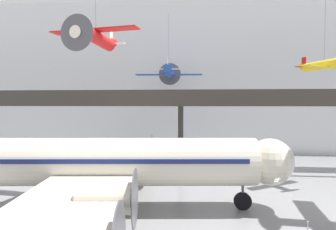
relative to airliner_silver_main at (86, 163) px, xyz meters
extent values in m
cube|color=silver|center=(6.09, 27.82, 8.76)|extent=(140.00, 3.00, 24.66)
cube|color=#38332D|center=(6.09, 16.10, 4.50)|extent=(110.00, 3.20, 0.90)
cube|color=#38332D|center=(6.09, 14.56, 5.50)|extent=(110.00, 0.12, 1.10)
cylinder|color=#38332D|center=(6.09, 17.06, 0.24)|extent=(0.70, 0.70, 7.63)
cylinder|color=beige|center=(0.12, 0.01, 0.06)|extent=(25.20, 6.13, 3.55)
sphere|color=beige|center=(13.67, 1.43, 0.06)|extent=(3.48, 3.48, 3.48)
cube|color=navy|center=(0.12, 0.01, 0.42)|extent=(23.48, 6.02, 0.32)
cube|color=beige|center=(-0.03, 9.81, -0.73)|extent=(7.44, 16.49, 0.28)
cube|color=beige|center=(2.00, -9.60, -0.73)|extent=(7.44, 16.49, 0.28)
cylinder|color=beige|center=(2.07, 6.50, -0.68)|extent=(3.06, 2.00, 1.71)
cylinder|color=#4C4C51|center=(3.66, 6.66, -0.68)|extent=(0.40, 3.23, 3.24)
cylinder|color=beige|center=(1.50, 11.90, -0.68)|extent=(3.06, 2.00, 1.71)
cylinder|color=#4C4C51|center=(3.09, 12.06, -0.68)|extent=(0.40, 3.23, 3.24)
cylinder|color=beige|center=(3.37, -5.93, -0.68)|extent=(3.06, 2.00, 1.71)
cylinder|color=#4C4C51|center=(4.96, -5.76, -0.68)|extent=(0.40, 3.23, 3.24)
cylinder|color=#4C4C51|center=(11.67, 1.22, -2.32)|extent=(0.20, 0.20, 1.21)
cylinder|color=black|center=(11.67, 1.22, -2.93)|extent=(1.33, 0.51, 1.30)
cylinder|color=#4C4C51|center=(0.11, 2.87, -2.32)|extent=(0.20, 0.20, 1.21)
cylinder|color=black|center=(0.11, 2.87, -2.93)|extent=(1.33, 0.51, 1.30)
cylinder|color=#4C4C51|center=(0.70, -2.78, -2.32)|extent=(0.20, 0.20, 1.21)
cylinder|color=black|center=(0.70, -2.78, -2.93)|extent=(1.33, 0.51, 1.30)
cylinder|color=yellow|center=(20.45, 9.08, 8.14)|extent=(3.04, 3.93, 1.04)
cone|color=yellow|center=(19.32, 10.75, 8.22)|extent=(1.24, 1.35, 0.78)
cube|color=yellow|center=(20.59, 8.87, 7.88)|extent=(5.74, 4.33, 0.10)
cube|color=red|center=(19.18, 10.96, 8.65)|extent=(0.33, 0.45, 1.03)
cube|color=red|center=(19.18, 10.96, 8.14)|extent=(2.13, 1.66, 0.06)
cylinder|color=slate|center=(20.45, 9.08, 12.65)|extent=(0.04, 0.04, 8.18)
cylinder|color=red|center=(-0.51, 3.99, 10.11)|extent=(2.00, 5.48, 1.53)
cone|color=silver|center=(-0.98, 1.25, 9.88)|extent=(1.12, 1.03, 0.99)
cylinder|color=#4C4C51|center=(-1.02, 1.06, 9.86)|extent=(2.82, 0.53, 2.85)
cone|color=red|center=(-0.07, 6.53, 10.32)|extent=(1.18, 1.63, 1.05)
cube|color=red|center=(-0.56, 3.67, 10.63)|extent=(8.11, 2.64, 0.10)
cube|color=silver|center=(-0.01, 6.85, 10.77)|extent=(0.17, 0.65, 1.32)
cube|color=silver|center=(-0.01, 6.85, 10.11)|extent=(2.92, 1.12, 0.06)
cylinder|color=#1E4CAD|center=(4.26, 19.98, 8.76)|extent=(1.60, 6.13, 1.29)
cone|color=white|center=(4.08, 23.15, 8.78)|extent=(1.19, 1.07, 1.13)
cylinder|color=#4C4C51|center=(4.07, 23.37, 8.78)|extent=(3.26, 0.22, 3.27)
cone|color=#1E4CAD|center=(4.43, 17.03, 8.74)|extent=(1.16, 1.69, 1.08)
cube|color=#1E4CAD|center=(4.24, 20.35, 8.38)|extent=(9.23, 1.99, 0.10)
cube|color=white|center=(4.45, 16.66, 9.51)|extent=(0.10, 0.74, 1.51)
cube|color=white|center=(4.45, 16.66, 8.76)|extent=(3.30, 0.92, 0.06)
cylinder|color=slate|center=(4.26, 19.98, 13.08)|extent=(0.04, 0.04, 7.39)
cylinder|color=#B2B5BA|center=(14.75, -3.33, -3.06)|extent=(0.07, 0.07, 0.95)
sphere|color=#B2B5BA|center=(14.75, -3.33, -2.55)|extent=(0.10, 0.10, 0.10)
camera|label=1|loc=(8.31, -21.36, 4.42)|focal=32.00mm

